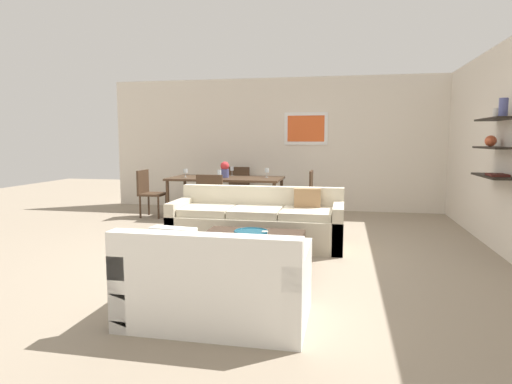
# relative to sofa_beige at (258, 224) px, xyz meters

# --- Properties ---
(ground_plane) EXTENTS (18.00, 18.00, 0.00)m
(ground_plane) POSITION_rel_sofa_beige_xyz_m (0.10, -0.34, -0.29)
(ground_plane) COLOR gray
(back_wall_unit) EXTENTS (8.40, 0.09, 2.70)m
(back_wall_unit) POSITION_rel_sofa_beige_xyz_m (0.40, 3.19, 1.06)
(back_wall_unit) COLOR silver
(back_wall_unit) RESTS_ON ground
(right_wall_shelf_unit) EXTENTS (0.34, 8.20, 2.70)m
(right_wall_shelf_unit) POSITION_rel_sofa_beige_xyz_m (3.13, 0.26, 1.06)
(right_wall_shelf_unit) COLOR silver
(right_wall_shelf_unit) RESTS_ON ground
(sofa_beige) EXTENTS (2.34, 0.90, 0.78)m
(sofa_beige) POSITION_rel_sofa_beige_xyz_m (0.00, 0.00, 0.00)
(sofa_beige) COLOR beige
(sofa_beige) RESTS_ON ground
(loveseat_white) EXTENTS (1.44, 0.90, 0.78)m
(loveseat_white) POSITION_rel_sofa_beige_xyz_m (0.17, -2.58, 0.00)
(loveseat_white) COLOR white
(loveseat_white) RESTS_ON ground
(coffee_table) EXTENTS (1.14, 1.02, 0.38)m
(coffee_table) POSITION_rel_sofa_beige_xyz_m (0.15, -1.20, -0.10)
(coffee_table) COLOR #38281E
(coffee_table) RESTS_ON ground
(decorative_bowl) EXTENTS (0.38, 0.38, 0.08)m
(decorative_bowl) POSITION_rel_sofa_beige_xyz_m (0.17, -1.26, 0.13)
(decorative_bowl) COLOR navy
(decorative_bowl) RESTS_ON coffee_table
(candle_jar) EXTENTS (0.07, 0.07, 0.08)m
(candle_jar) POSITION_rel_sofa_beige_xyz_m (0.33, -1.27, 0.13)
(candle_jar) COLOR silver
(candle_jar) RESTS_ON coffee_table
(dining_table) EXTENTS (2.07, 1.01, 0.75)m
(dining_table) POSITION_rel_sofa_beige_xyz_m (-0.99, 1.97, 0.40)
(dining_table) COLOR #422D1E
(dining_table) RESTS_ON ground
(dining_chair_right_far) EXTENTS (0.44, 0.44, 0.88)m
(dining_chair_right_far) POSITION_rel_sofa_beige_xyz_m (0.45, 2.20, 0.21)
(dining_chair_right_far) COLOR #422D1E
(dining_chair_right_far) RESTS_ON ground
(dining_chair_left_near) EXTENTS (0.44, 0.44, 0.88)m
(dining_chair_left_near) POSITION_rel_sofa_beige_xyz_m (-2.44, 1.74, 0.21)
(dining_chair_left_near) COLOR #422D1E
(dining_chair_left_near) RESTS_ON ground
(dining_chair_foot) EXTENTS (0.44, 0.44, 0.88)m
(dining_chair_foot) POSITION_rel_sofa_beige_xyz_m (-0.99, 1.06, 0.21)
(dining_chair_foot) COLOR #422D1E
(dining_chair_foot) RESTS_ON ground
(dining_chair_head) EXTENTS (0.44, 0.44, 0.88)m
(dining_chair_head) POSITION_rel_sofa_beige_xyz_m (-0.99, 2.88, 0.21)
(dining_chair_head) COLOR #422D1E
(dining_chair_head) RESTS_ON ground
(wine_glass_right_far) EXTENTS (0.07, 0.07, 0.17)m
(wine_glass_right_far) POSITION_rel_sofa_beige_xyz_m (-0.25, 2.10, 0.59)
(wine_glass_right_far) COLOR silver
(wine_glass_right_far) RESTS_ON dining_table
(wine_glass_foot) EXTENTS (0.07, 0.07, 0.17)m
(wine_glass_foot) POSITION_rel_sofa_beige_xyz_m (-0.99, 1.53, 0.58)
(wine_glass_foot) COLOR silver
(wine_glass_foot) RESTS_ON dining_table
(wine_glass_left_near) EXTENTS (0.08, 0.08, 0.16)m
(wine_glass_left_near) POSITION_rel_sofa_beige_xyz_m (-1.74, 1.85, 0.57)
(wine_glass_left_near) COLOR silver
(wine_glass_left_near) RESTS_ON dining_table
(wine_glass_head) EXTENTS (0.07, 0.07, 0.18)m
(wine_glass_head) POSITION_rel_sofa_beige_xyz_m (-0.99, 2.41, 0.59)
(wine_glass_head) COLOR silver
(wine_glass_head) RESTS_ON dining_table
(centerpiece_vase) EXTENTS (0.16, 0.16, 0.30)m
(centerpiece_vase) POSITION_rel_sofa_beige_xyz_m (-1.01, 1.95, 0.61)
(centerpiece_vase) COLOR #4C518C
(centerpiece_vase) RESTS_ON dining_table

